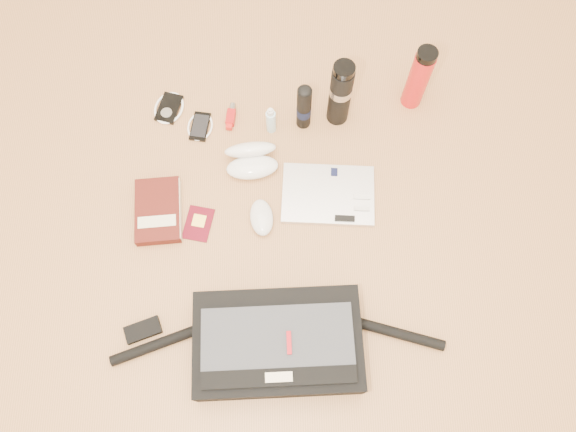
{
  "coord_description": "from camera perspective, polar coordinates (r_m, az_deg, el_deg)",
  "views": [
    {
      "loc": [
        0.03,
        -0.53,
        1.63
      ],
      "look_at": [
        0.04,
        0.06,
        0.06
      ],
      "focal_mm": 35.0,
      "sensor_mm": 36.0,
      "label": 1
    }
  ],
  "objects": [
    {
      "name": "ground",
      "position": [
        1.72,
        -1.4,
        -2.75
      ],
      "size": [
        4.0,
        4.0,
        0.0
      ],
      "primitive_type": "plane",
      "color": "#AE7948",
      "rests_on": "ground"
    },
    {
      "name": "messenger_bag",
      "position": [
        1.59,
        -1.13,
        -12.83
      ],
      "size": [
        0.95,
        0.3,
        0.13
      ],
      "rotation": [
        0.0,
        0.0,
        0.03
      ],
      "color": "black",
      "rests_on": "ground"
    },
    {
      "name": "laptop",
      "position": [
        1.77,
        4.14,
        2.17
      ],
      "size": [
        0.3,
        0.22,
        0.03
      ],
      "rotation": [
        0.0,
        0.0,
        -0.06
      ],
      "color": "silver",
      "rests_on": "ground"
    },
    {
      "name": "book",
      "position": [
        1.78,
        -13.01,
        0.51
      ],
      "size": [
        0.15,
        0.22,
        0.04
      ],
      "rotation": [
        0.0,
        0.0,
        0.07
      ],
      "color": "#43110C",
      "rests_on": "ground"
    },
    {
      "name": "passport",
      "position": [
        1.76,
        -9.09,
        -0.75
      ],
      "size": [
        0.1,
        0.13,
        0.01
      ],
      "rotation": [
        0.0,
        0.0,
        -0.21
      ],
      "color": "#510512",
      "rests_on": "ground"
    },
    {
      "name": "mouse",
      "position": [
        1.73,
        -2.7,
        -0.15
      ],
      "size": [
        0.08,
        0.13,
        0.04
      ],
      "rotation": [
        0.0,
        0.0,
        0.11
      ],
      "color": "silver",
      "rests_on": "ground"
    },
    {
      "name": "sunglasses_case",
      "position": [
        1.79,
        -3.74,
        5.84
      ],
      "size": [
        0.18,
        0.15,
        0.1
      ],
      "rotation": [
        0.0,
        0.0,
        0.1
      ],
      "color": "white",
      "rests_on": "ground"
    },
    {
      "name": "ipod",
      "position": [
        1.95,
        -12.0,
        10.67
      ],
      "size": [
        0.12,
        0.13,
        0.01
      ],
      "rotation": [
        0.0,
        0.0,
        -0.27
      ],
      "color": "black",
      "rests_on": "ground"
    },
    {
      "name": "phone",
      "position": [
        1.9,
        -8.92,
        8.98
      ],
      "size": [
        0.1,
        0.11,
        0.01
      ],
      "rotation": [
        0.0,
        0.0,
        -0.16
      ],
      "color": "black",
      "rests_on": "ground"
    },
    {
      "name": "inhaler",
      "position": [
        1.9,
        -5.82,
        10.03
      ],
      "size": [
        0.03,
        0.1,
        0.03
      ],
      "rotation": [
        0.0,
        0.0,
        -0.13
      ],
      "color": "#A41113",
      "rests_on": "ground"
    },
    {
      "name": "spray_bottle",
      "position": [
        1.83,
        -1.74,
        9.66
      ],
      "size": [
        0.04,
        0.04,
        0.12
      ],
      "rotation": [
        0.0,
        0.0,
        -0.29
      ],
      "color": "#B8E5F6",
      "rests_on": "ground"
    },
    {
      "name": "aerosol_can",
      "position": [
        1.81,
        1.63,
        11.02
      ],
      "size": [
        0.06,
        0.06,
        0.2
      ],
      "rotation": [
        0.0,
        0.0,
        0.25
      ],
      "color": "black",
      "rests_on": "ground"
    },
    {
      "name": "thermos_black",
      "position": [
        1.8,
        5.35,
        12.3
      ],
      "size": [
        0.09,
        0.09,
        0.27
      ],
      "rotation": [
        0.0,
        0.0,
        -0.31
      ],
      "color": "black",
      "rests_on": "ground"
    },
    {
      "name": "thermos_red",
      "position": [
        1.88,
        13.12,
        13.48
      ],
      "size": [
        0.09,
        0.09,
        0.26
      ],
      "rotation": [
        0.0,
        0.0,
        0.37
      ],
      "color": "red",
      "rests_on": "ground"
    }
  ]
}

